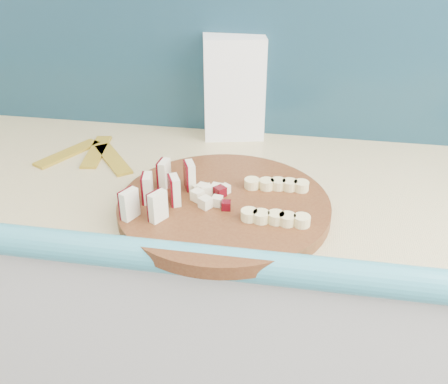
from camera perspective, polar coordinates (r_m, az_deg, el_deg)
kitchen_counter at (r=1.43m, az=-4.32°, el=-14.39°), size 2.20×0.63×0.91m
backsplash at (r=1.33m, az=-2.48°, el=17.34°), size 2.20×0.02×0.50m
cutting_board at (r=1.01m, az=0.00°, el=-1.64°), size 0.44×0.44×0.03m
apple_wedges at (r=0.99m, az=-7.26°, el=0.33°), size 0.11×0.17×0.06m
apple_chunks at (r=1.00m, az=-1.53°, el=-0.38°), size 0.06×0.07×0.02m
banana_slices at (r=0.99m, az=6.02°, el=-0.93°), size 0.14×0.16×0.02m
flour_bag at (r=1.32m, az=1.12°, el=11.94°), size 0.17×0.14×0.26m
banana_peel at (r=1.28m, az=-14.82°, el=4.15°), size 0.25×0.21×0.01m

